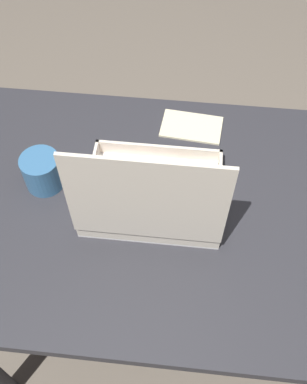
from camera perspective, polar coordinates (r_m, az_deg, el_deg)
The scene contains 5 objects.
ground_plane at distance 1.77m, azimuth 1.86°, elevation -15.16°, with size 8.00×8.00×0.00m, color #6B6054.
dining_table at distance 1.20m, azimuth 2.67°, elevation -4.90°, with size 1.13×0.75×0.74m.
donut_box at distance 1.04m, azimuth -0.26°, elevation -0.40°, with size 0.33×0.27×0.31m.
coffee_mug at distance 1.14m, azimuth -13.95°, elevation 2.59°, with size 0.10×0.10×0.09m.
paper_napkin at distance 1.27m, azimuth 4.85°, elevation 8.26°, with size 0.18×0.12×0.01m.
Camera 1 is at (-0.01, 0.60, 1.67)m, focal length 42.00 mm.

